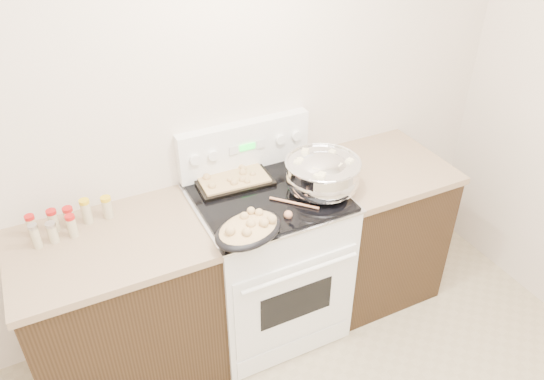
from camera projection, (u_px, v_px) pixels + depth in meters
room_shell at (404, 279)px, 1.16m from camera, size 4.10×3.60×2.75m
counter_left at (123, 310)px, 2.75m from camera, size 0.93×0.67×0.92m
counter_right at (372, 227)px, 3.31m from camera, size 0.73×0.67×0.92m
kitchen_range at (268, 259)px, 3.03m from camera, size 0.78×0.73×1.22m
mixing_bowl at (322, 175)px, 2.75m from camera, size 0.44×0.44×0.23m
roasting_pan at (249, 229)px, 2.45m from camera, size 0.41×0.35×0.11m
baking_sheet at (233, 179)px, 2.86m from camera, size 0.41×0.30×0.06m
wooden_spoon at (290, 210)px, 2.63m from camera, size 0.19×0.20×0.04m
blue_ladle at (331, 180)px, 2.81m from camera, size 0.19×0.25×0.10m
spice_jars at (66, 221)px, 2.52m from camera, size 0.40×0.14×0.13m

